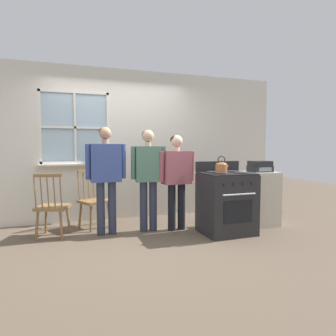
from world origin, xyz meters
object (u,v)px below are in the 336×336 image
at_px(kettle, 221,167).
at_px(side_counter, 258,198).
at_px(chair_by_window, 52,207).
at_px(person_adult_right, 177,173).
at_px(stove, 226,202).
at_px(chair_near_wall, 94,201).
at_px(stereo, 260,166).
at_px(person_teen_center, 148,171).
at_px(potted_plant, 92,159).
at_px(person_elderly_left, 106,171).

distance_m(kettle, side_counter, 1.15).
height_order(chair_by_window, side_counter, chair_by_window).
xyz_separation_m(chair_by_window, person_adult_right, (1.84, -0.25, 0.46)).
relative_size(chair_by_window, kettle, 3.80).
relative_size(person_adult_right, stove, 1.38).
xyz_separation_m(chair_near_wall, stereo, (2.62, -0.78, 0.55)).
bearing_deg(stereo, kettle, -159.46).
height_order(chair_near_wall, kettle, kettle).
distance_m(person_teen_center, side_counter, 1.92).
relative_size(person_teen_center, potted_plant, 4.97).
bearing_deg(person_adult_right, stereo, -12.66).
height_order(stove, stereo, stove).
bearing_deg(potted_plant, chair_near_wall, -92.21).
relative_size(person_elderly_left, person_adult_right, 1.07).
distance_m(person_teen_center, kettle, 1.12).
height_order(person_elderly_left, potted_plant, person_elderly_left).
relative_size(chair_by_window, person_elderly_left, 0.59).
distance_m(chair_by_window, potted_plant, 1.18).
bearing_deg(kettle, potted_plant, 137.49).
relative_size(chair_by_window, side_counter, 1.04).
bearing_deg(chair_near_wall, kettle, -60.09).
relative_size(person_elderly_left, stereo, 4.72).
bearing_deg(person_adult_right, stove, -37.21).
height_order(chair_near_wall, person_elderly_left, person_elderly_left).
height_order(potted_plant, stereo, potted_plant).
bearing_deg(person_adult_right, chair_near_wall, 150.38).
height_order(person_elderly_left, person_adult_right, person_elderly_left).
height_order(potted_plant, side_counter, potted_plant).
bearing_deg(chair_near_wall, person_elderly_left, -99.90).
height_order(person_teen_center, stove, person_teen_center).
xyz_separation_m(stove, kettle, (-0.17, -0.13, 0.55)).
relative_size(stove, kettle, 4.39).
xyz_separation_m(person_adult_right, stereo, (1.40, -0.20, 0.09)).
bearing_deg(chair_by_window, person_adult_right, -169.10).
height_order(chair_near_wall, stove, stove).
height_order(chair_by_window, stereo, stereo).
bearing_deg(person_adult_right, person_teen_center, 163.93).
bearing_deg(chair_near_wall, stereo, -43.16).
xyz_separation_m(person_teen_center, stove, (1.08, -0.51, -0.47)).
xyz_separation_m(person_adult_right, potted_plant, (-1.20, 0.99, 0.20)).
bearing_deg(chair_near_wall, person_teen_center, -58.37).
relative_size(person_adult_right, side_counter, 1.66).
height_order(kettle, stereo, kettle).
bearing_deg(chair_near_wall, potted_plant, 61.22).
xyz_separation_m(person_teen_center, side_counter, (1.84, -0.27, -0.49)).
bearing_deg(chair_by_window, side_counter, -168.94).
bearing_deg(side_counter, potted_plant, 155.68).
distance_m(chair_by_window, side_counter, 3.27).
height_order(chair_by_window, kettle, kettle).
bearing_deg(stove, person_adult_right, 147.13).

